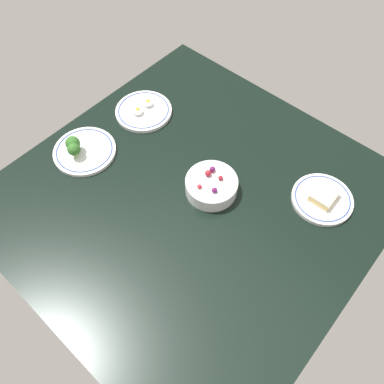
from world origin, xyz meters
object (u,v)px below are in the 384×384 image
(plate_broccoli, at_px, (82,150))
(bowl_berries, at_px, (211,185))
(plate_sandwich, at_px, (323,198))
(plate_eggs, at_px, (144,111))

(plate_broccoli, distance_m, bowl_berries, 0.49)
(plate_sandwich, bearing_deg, plate_eggs, -81.64)
(plate_sandwich, bearing_deg, plate_broccoli, -62.23)
(bowl_berries, bearing_deg, plate_sandwich, 125.16)
(plate_sandwich, height_order, plate_broccoli, plate_broccoli)
(plate_sandwich, height_order, plate_eggs, plate_sandwich)
(plate_broccoli, bearing_deg, plate_sandwich, 117.77)
(plate_broccoli, relative_size, plate_eggs, 1.03)
(plate_sandwich, relative_size, plate_eggs, 0.92)
(plate_eggs, bearing_deg, plate_sandwich, 98.36)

